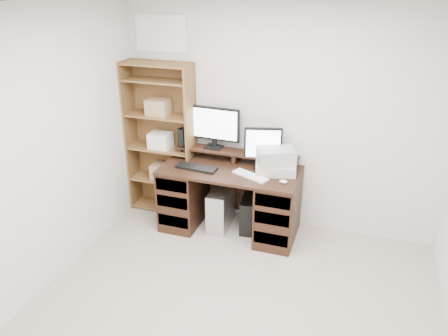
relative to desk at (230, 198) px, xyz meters
The scene contains 14 objects.
room 1.90m from the desk, 75.25° to the right, with size 3.54×4.04×2.54m.
desk is the anchor object (origin of this frame).
riser_shelf 0.50m from the desk, 90.00° to the left, with size 1.40×0.22×0.12m.
monitor_wide 0.83m from the desk, 136.64° to the left, with size 0.59×0.16×0.47m.
monitor_small 0.70m from the desk, 28.54° to the left, with size 0.40×0.19×0.44m.
speaker 0.88m from the desk, 164.20° to the left, with size 0.08×0.08×0.21m, color black.
keyboard_black 0.52m from the desk, 161.68° to the right, with size 0.45×0.15×0.03m, color black.
keyboard_white 0.47m from the desk, 24.91° to the right, with size 0.40×0.12×0.02m, color white.
mouse 0.74m from the desk, 14.63° to the right, with size 0.08×0.06×0.03m, color white.
printer 0.63m from the desk, ahead, with size 0.41×0.31×0.10m, color #B8AFA1.
basket 0.73m from the desk, ahead, with size 0.38×0.27×0.16m, color #9AA0A5.
tower_silver 0.20m from the desk, behind, with size 0.21×0.47×0.47m, color #B4B6BB.
tower_black 0.29m from the desk, 18.91° to the left, with size 0.21×0.41×0.39m.
bookshelf 1.08m from the desk, 166.93° to the left, with size 0.80×0.30×1.80m.
Camera 1 is at (0.87, -2.44, 2.70)m, focal length 35.00 mm.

